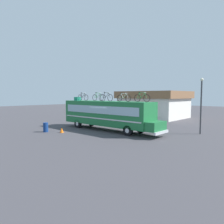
{
  "coord_description": "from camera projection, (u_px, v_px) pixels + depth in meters",
  "views": [
    {
      "loc": [
        15.43,
        -16.15,
        3.68
      ],
      "look_at": [
        0.86,
        0.0,
        1.97
      ],
      "focal_mm": 33.96,
      "sensor_mm": 36.0,
      "label": 1
    }
  ],
  "objects": [
    {
      "name": "street_lamp",
      "position": [
        201.0,
        102.0,
        19.97
      ],
      "size": [
        0.3,
        0.3,
        5.31
      ],
      "color": "#38383D",
      "rests_on": "ground"
    },
    {
      "name": "ground_plane",
      "position": [
        106.0,
        130.0,
        22.55
      ],
      "size": [
        120.0,
        120.0,
        0.0
      ],
      "primitive_type": "plane",
      "color": "#423F44"
    },
    {
      "name": "rooftop_bicycle_5",
      "position": [
        142.0,
        98.0,
        19.65
      ],
      "size": [
        1.74,
        0.44,
        0.93
      ],
      "color": "black",
      "rests_on": "bus"
    },
    {
      "name": "rooftop_bicycle_1",
      "position": [
        83.0,
        97.0,
        24.63
      ],
      "size": [
        1.79,
        0.44,
        0.94
      ],
      "color": "black",
      "rests_on": "bus"
    },
    {
      "name": "roadside_building",
      "position": [
        154.0,
        104.0,
        35.09
      ],
      "size": [
        10.19,
        8.44,
        4.34
      ],
      "color": "silver",
      "rests_on": "ground"
    },
    {
      "name": "rooftop_bicycle_4",
      "position": [
        124.0,
        98.0,
        20.76
      ],
      "size": [
        1.72,
        0.44,
        0.87
      ],
      "color": "black",
      "rests_on": "bus"
    },
    {
      "name": "luggage_bag_1",
      "position": [
        78.0,
        99.0,
        25.09
      ],
      "size": [
        0.65,
        0.56,
        0.42
      ],
      "primitive_type": "cube",
      "color": "#1E7F66",
      "rests_on": "bus"
    },
    {
      "name": "rooftop_bicycle_2",
      "position": [
        98.0,
        97.0,
        23.67
      ],
      "size": [
        1.78,
        0.44,
        0.96
      ],
      "color": "black",
      "rests_on": "bus"
    },
    {
      "name": "trash_bin",
      "position": [
        46.0,
        127.0,
        21.28
      ],
      "size": [
        0.49,
        0.49,
        0.94
      ],
      "primitive_type": "cylinder",
      "color": "navy",
      "rests_on": "ground"
    },
    {
      "name": "rooftop_bicycle_3",
      "position": [
        106.0,
        97.0,
        21.92
      ],
      "size": [
        1.79,
        0.44,
        0.97
      ],
      "color": "black",
      "rests_on": "bus"
    },
    {
      "name": "traffic_cone",
      "position": [
        62.0,
        130.0,
        20.93
      ],
      "size": [
        0.4,
        0.4,
        0.5
      ],
      "primitive_type": "cone",
      "color": "orange",
      "rests_on": "ground"
    },
    {
      "name": "bus",
      "position": [
        107.0,
        113.0,
        22.29
      ],
      "size": [
        12.15,
        2.4,
        3.07
      ],
      "color": "#1E6B38",
      "rests_on": "ground"
    }
  ]
}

